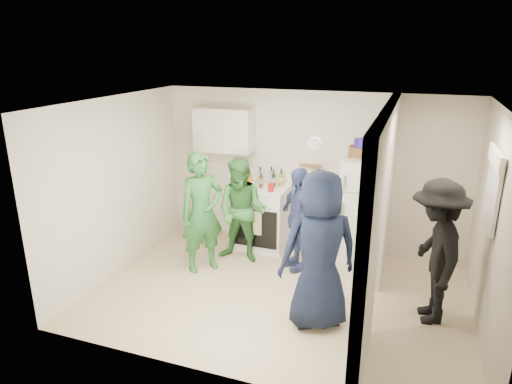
% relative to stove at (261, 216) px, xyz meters
% --- Properties ---
extents(floor, '(4.80, 4.80, 0.00)m').
position_rel_stove_xyz_m(floor, '(0.71, -1.37, -0.51)').
color(floor, '#C8B78D').
rests_on(floor, ground).
extents(wall_back, '(4.80, 0.00, 4.80)m').
position_rel_stove_xyz_m(wall_back, '(0.71, 0.33, 0.74)').
color(wall_back, silver).
rests_on(wall_back, floor).
extents(wall_front, '(4.80, 0.00, 4.80)m').
position_rel_stove_xyz_m(wall_front, '(0.71, -3.07, 0.74)').
color(wall_front, silver).
rests_on(wall_front, floor).
extents(wall_left, '(0.00, 3.40, 3.40)m').
position_rel_stove_xyz_m(wall_left, '(-1.69, -1.37, 0.74)').
color(wall_left, silver).
rests_on(wall_left, floor).
extents(wall_right, '(0.00, 3.40, 3.40)m').
position_rel_stove_xyz_m(wall_right, '(3.11, -1.37, 0.74)').
color(wall_right, silver).
rests_on(wall_right, floor).
extents(ceiling, '(4.80, 4.80, 0.00)m').
position_rel_stove_xyz_m(ceiling, '(0.71, -1.37, 1.99)').
color(ceiling, white).
rests_on(ceiling, wall_back).
extents(partition_pier_back, '(0.12, 1.20, 2.50)m').
position_rel_stove_xyz_m(partition_pier_back, '(1.91, -0.27, 0.74)').
color(partition_pier_back, silver).
rests_on(partition_pier_back, floor).
extents(partition_pier_front, '(0.12, 1.20, 2.50)m').
position_rel_stove_xyz_m(partition_pier_front, '(1.91, -2.47, 0.74)').
color(partition_pier_front, silver).
rests_on(partition_pier_front, floor).
extents(partition_header, '(0.12, 1.00, 0.40)m').
position_rel_stove_xyz_m(partition_header, '(1.91, -1.37, 1.79)').
color(partition_header, silver).
rests_on(partition_header, partition_pier_back).
extents(stove, '(0.86, 0.71, 1.02)m').
position_rel_stove_xyz_m(stove, '(0.00, 0.00, 0.00)').
color(stove, white).
rests_on(stove, floor).
extents(upper_cabinet, '(0.95, 0.34, 0.70)m').
position_rel_stove_xyz_m(upper_cabinet, '(-0.69, 0.15, 1.34)').
color(upper_cabinet, silver).
rests_on(upper_cabinet, wall_back).
extents(fridge, '(0.67, 0.65, 1.62)m').
position_rel_stove_xyz_m(fridge, '(1.61, -0.03, 0.30)').
color(fridge, white).
rests_on(fridge, floor).
extents(wicker_basket, '(0.35, 0.25, 0.15)m').
position_rel_stove_xyz_m(wicker_basket, '(1.51, 0.02, 1.18)').
color(wicker_basket, brown).
rests_on(wicker_basket, fridge).
extents(blue_bowl, '(0.24, 0.24, 0.11)m').
position_rel_stove_xyz_m(blue_bowl, '(1.51, 0.02, 1.31)').
color(blue_bowl, navy).
rests_on(blue_bowl, wicker_basket).
extents(yellow_cup_stack_top, '(0.09, 0.09, 0.25)m').
position_rel_stove_xyz_m(yellow_cup_stack_top, '(1.83, -0.13, 1.23)').
color(yellow_cup_stack_top, yellow).
rests_on(yellow_cup_stack_top, fridge).
extents(wall_clock, '(0.22, 0.02, 0.22)m').
position_rel_stove_xyz_m(wall_clock, '(0.76, 0.31, 1.19)').
color(wall_clock, white).
rests_on(wall_clock, wall_back).
extents(spice_shelf, '(0.35, 0.08, 0.03)m').
position_rel_stove_xyz_m(spice_shelf, '(0.71, 0.28, 0.84)').
color(spice_shelf, olive).
rests_on(spice_shelf, wall_back).
extents(nook_window, '(0.03, 0.70, 0.80)m').
position_rel_stove_xyz_m(nook_window, '(3.09, -1.17, 1.14)').
color(nook_window, black).
rests_on(nook_window, wall_right).
extents(nook_window_frame, '(0.04, 0.76, 0.86)m').
position_rel_stove_xyz_m(nook_window_frame, '(3.08, -1.17, 1.14)').
color(nook_window_frame, white).
rests_on(nook_window_frame, wall_right).
extents(nook_valance, '(0.04, 0.82, 0.18)m').
position_rel_stove_xyz_m(nook_valance, '(3.05, -1.17, 1.49)').
color(nook_valance, white).
rests_on(nook_valance, wall_right).
extents(yellow_cup_stack_stove, '(0.09, 0.09, 0.25)m').
position_rel_stove_xyz_m(yellow_cup_stack_stove, '(-0.12, -0.22, 0.64)').
color(yellow_cup_stack_stove, orange).
rests_on(yellow_cup_stack_stove, stove).
extents(red_cup, '(0.09, 0.09, 0.12)m').
position_rel_stove_xyz_m(red_cup, '(0.22, -0.20, 0.57)').
color(red_cup, '#B6160C').
rests_on(red_cup, stove).
extents(person_green_left, '(0.74, 0.76, 1.75)m').
position_rel_stove_xyz_m(person_green_left, '(-0.53, -1.04, 0.36)').
color(person_green_left, '#2C7039').
rests_on(person_green_left, floor).
extents(person_green_center, '(0.77, 0.60, 1.59)m').
position_rel_stove_xyz_m(person_green_center, '(-0.11, -0.59, 0.28)').
color(person_green_center, '#3B7935').
rests_on(person_green_center, floor).
extents(person_denim, '(0.88, 0.91, 1.53)m').
position_rel_stove_xyz_m(person_denim, '(0.75, -0.54, 0.25)').
color(person_denim, '#39467D').
rests_on(person_denim, floor).
extents(person_navy, '(1.09, 0.97, 1.87)m').
position_rel_stove_xyz_m(person_navy, '(1.33, -1.85, 0.42)').
color(person_navy, black).
rests_on(person_navy, floor).
extents(person_nook, '(0.84, 1.23, 1.74)m').
position_rel_stove_xyz_m(person_nook, '(2.58, -1.30, 0.36)').
color(person_nook, black).
rests_on(person_nook, floor).
extents(bottle_a, '(0.06, 0.06, 0.27)m').
position_rel_stove_xyz_m(bottle_a, '(-0.29, 0.11, 0.65)').
color(bottle_a, brown).
rests_on(bottle_a, stove).
extents(bottle_b, '(0.07, 0.07, 0.32)m').
position_rel_stove_xyz_m(bottle_b, '(-0.18, -0.10, 0.67)').
color(bottle_b, '#1F4D19').
rests_on(bottle_b, stove).
extents(bottle_c, '(0.08, 0.08, 0.28)m').
position_rel_stove_xyz_m(bottle_c, '(-0.07, 0.13, 0.65)').
color(bottle_c, '#AAB2B8').
rests_on(bottle_c, stove).
extents(bottle_d, '(0.06, 0.06, 0.24)m').
position_rel_stove_xyz_m(bottle_d, '(0.01, -0.06, 0.63)').
color(bottle_d, '#633611').
rests_on(bottle_d, stove).
extents(bottle_e, '(0.07, 0.07, 0.29)m').
position_rel_stove_xyz_m(bottle_e, '(0.11, 0.18, 0.65)').
color(bottle_e, '#8F919F').
rests_on(bottle_e, stove).
extents(bottle_f, '(0.06, 0.06, 0.28)m').
position_rel_stove_xyz_m(bottle_f, '(0.19, 0.03, 0.65)').
color(bottle_f, black).
rests_on(bottle_f, stove).
extents(bottle_g, '(0.08, 0.08, 0.27)m').
position_rel_stove_xyz_m(bottle_g, '(0.28, 0.14, 0.64)').
color(bottle_g, olive).
rests_on(bottle_g, stove).
extents(bottle_h, '(0.06, 0.06, 0.32)m').
position_rel_stove_xyz_m(bottle_h, '(-0.31, -0.14, 0.67)').
color(bottle_h, silver).
rests_on(bottle_h, stove).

